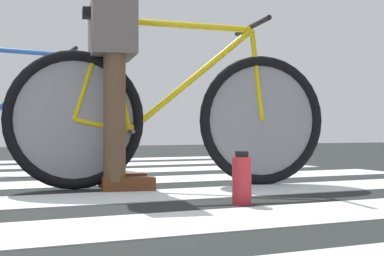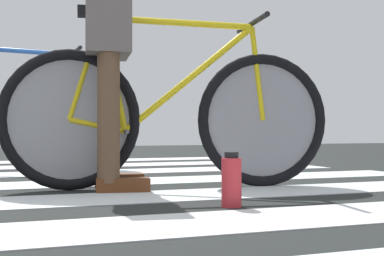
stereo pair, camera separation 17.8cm
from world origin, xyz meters
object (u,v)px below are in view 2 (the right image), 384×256
(bicycle_3_of_4, at_px, (10,118))
(water_bottle, at_px, (231,181))
(bicycle_1_of_4, at_px, (168,115))
(cyclist_1_of_4, at_px, (108,68))

(bicycle_3_of_4, relative_size, water_bottle, 7.91)
(bicycle_1_of_4, xyz_separation_m, water_bottle, (0.01, -0.76, -0.28))
(cyclist_1_of_4, distance_m, water_bottle, 1.01)
(cyclist_1_of_4, bearing_deg, water_bottle, -58.53)
(water_bottle, bearing_deg, bicycle_3_of_4, 108.41)
(bicycle_1_of_4, relative_size, water_bottle, 7.83)
(bicycle_3_of_4, bearing_deg, bicycle_1_of_4, -63.08)
(cyclist_1_of_4, xyz_separation_m, water_bottle, (0.32, -0.81, -0.52))
(bicycle_3_of_4, height_order, water_bottle, bicycle_3_of_4)
(bicycle_1_of_4, bearing_deg, bicycle_3_of_4, 126.91)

